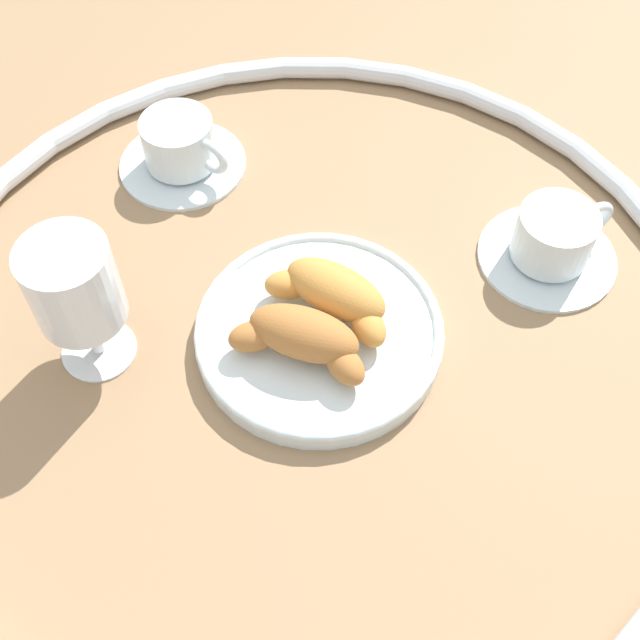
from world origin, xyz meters
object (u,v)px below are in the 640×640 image
at_px(croissant_large, 334,293).
at_px(coffee_cup_far, 181,148).
at_px(croissant_small, 302,338).
at_px(coffee_cup_near, 553,241).
at_px(juice_glass_left, 74,288).
at_px(pastry_plate, 320,331).

bearing_deg(croissant_large, coffee_cup_far, -11.72).
relative_size(croissant_large, croissant_small, 1.06).
height_order(coffee_cup_near, juice_glass_left, juice_glass_left).
xyz_separation_m(croissant_large, juice_glass_left, (0.14, 0.16, 0.05)).
distance_m(croissant_small, coffee_cup_near, 0.27).
height_order(croissant_small, juice_glass_left, juice_glass_left).
relative_size(croissant_large, juice_glass_left, 0.97).
distance_m(croissant_large, juice_glass_left, 0.22).
relative_size(pastry_plate, coffee_cup_near, 1.67).
distance_m(pastry_plate, coffee_cup_near, 0.25).
xyz_separation_m(coffee_cup_near, juice_glass_left, (0.26, 0.36, 0.07)).
xyz_separation_m(pastry_plate, coffee_cup_near, (-0.11, -0.22, 0.01)).
distance_m(croissant_small, juice_glass_left, 0.19).
relative_size(croissant_small, juice_glass_left, 0.92).
height_order(croissant_large, croissant_small, same).
height_order(coffee_cup_near, coffee_cup_far, same).
distance_m(pastry_plate, juice_glass_left, 0.22).
bearing_deg(coffee_cup_near, croissant_large, 59.57).
height_order(pastry_plate, coffee_cup_far, coffee_cup_far).
distance_m(croissant_large, coffee_cup_far, 0.26).
height_order(croissant_small, coffee_cup_far, croissant_small).
bearing_deg(juice_glass_left, coffee_cup_far, -62.69).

